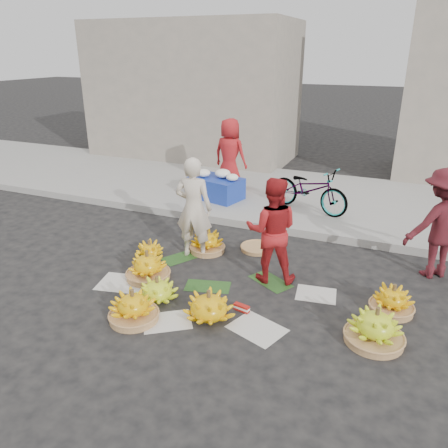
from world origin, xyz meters
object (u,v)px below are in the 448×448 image
at_px(flower_table, 216,186).
at_px(vendor_cream, 194,208).
at_px(banana_bunch_0, 148,266).
at_px(bicycle, 309,189).
at_px(banana_bunch_4, 375,327).

bearing_deg(flower_table, vendor_cream, -59.76).
distance_m(banana_bunch_0, bicycle, 3.94).
distance_m(banana_bunch_0, flower_table, 3.60).
xyz_separation_m(banana_bunch_4, vendor_cream, (-2.99, 1.26, 0.64)).
bearing_deg(banana_bunch_4, flower_table, 134.18).
xyz_separation_m(banana_bunch_0, flower_table, (-0.46, 3.56, 0.20)).
height_order(banana_bunch_0, bicycle, bicycle).
distance_m(banana_bunch_4, flower_table, 5.37).
distance_m(flower_table, bicycle, 2.07).
bearing_deg(bicycle, flower_table, 108.82).
xyz_separation_m(banana_bunch_4, flower_table, (-3.74, 3.85, 0.19)).
height_order(banana_bunch_4, bicycle, bicycle).
xyz_separation_m(flower_table, bicycle, (2.06, 0.01, 0.19)).
distance_m(vendor_cream, bicycle, 2.92).
xyz_separation_m(banana_bunch_0, banana_bunch_4, (3.28, -0.29, 0.01)).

